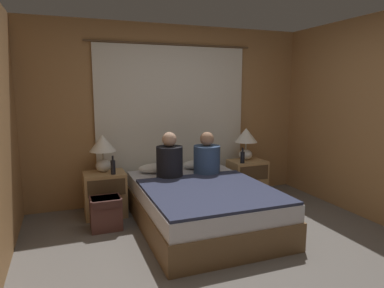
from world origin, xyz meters
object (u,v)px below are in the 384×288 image
(pillow_left, at_px, (157,168))
(lamp_left, at_px, (103,148))
(person_right_in_bed, at_px, (207,158))
(beer_bottle_on_left_stand, at_px, (113,167))
(backpack_on_floor, at_px, (106,211))
(nightstand_left, at_px, (105,194))
(beer_bottle_on_right_stand, at_px, (243,157))
(lamp_right, at_px, (246,139))
(person_left_in_bed, at_px, (170,160))
(bed, at_px, (201,206))
(pillow_right, at_px, (200,164))
(nightstand_right, at_px, (247,179))

(pillow_left, bearing_deg, lamp_left, -176.59)
(person_right_in_bed, bearing_deg, beer_bottle_on_left_stand, 173.90)
(beer_bottle_on_left_stand, xyz_separation_m, backpack_on_floor, (-0.14, -0.33, -0.44))
(nightstand_left, xyz_separation_m, pillow_left, (0.72, 0.10, 0.26))
(pillow_left, bearing_deg, beer_bottle_on_right_stand, -10.67)
(pillow_left, bearing_deg, person_right_in_bed, -31.12)
(lamp_left, distance_m, lamp_right, 2.06)
(lamp_left, bearing_deg, pillow_left, 3.41)
(lamp_left, relative_size, beer_bottle_on_left_stand, 2.03)
(lamp_right, xyz_separation_m, backpack_on_floor, (-2.11, -0.51, -0.66))
(person_left_in_bed, relative_size, beer_bottle_on_right_stand, 2.65)
(backpack_on_floor, bearing_deg, person_left_in_bed, 13.32)
(backpack_on_floor, bearing_deg, lamp_left, 84.75)
(nightstand_left, xyz_separation_m, backpack_on_floor, (-0.05, -0.45, -0.07))
(pillow_left, xyz_separation_m, person_left_in_bed, (0.07, -0.35, 0.18))
(nightstand_left, distance_m, backpack_on_floor, 0.46)
(bed, xyz_separation_m, nightstand_left, (-1.03, 0.72, 0.04))
(lamp_right, bearing_deg, backpack_on_floor, -166.44)
(person_right_in_bed, bearing_deg, person_left_in_bed, 180.00)
(pillow_right, relative_size, backpack_on_floor, 1.33)
(bed, height_order, person_right_in_bed, person_right_in_bed)
(bed, distance_m, person_left_in_bed, 0.72)
(person_left_in_bed, height_order, person_right_in_bed, person_left_in_bed)
(bed, xyz_separation_m, beer_bottle_on_right_stand, (0.88, 0.59, 0.41))
(nightstand_left, bearing_deg, pillow_left, 8.12)
(nightstand_right, bearing_deg, pillow_left, 175.67)
(person_right_in_bed, distance_m, backpack_on_floor, 1.45)
(lamp_left, xyz_separation_m, lamp_right, (2.06, 0.00, 0.00))
(person_left_in_bed, height_order, beer_bottle_on_left_stand, person_left_in_bed)
(pillow_left, bearing_deg, beer_bottle_on_left_stand, -160.06)
(pillow_right, bearing_deg, lamp_left, -178.19)
(nightstand_left, relative_size, pillow_right, 1.11)
(beer_bottle_on_right_stand, height_order, backpack_on_floor, beer_bottle_on_right_stand)
(lamp_left, height_order, person_right_in_bed, person_right_in_bed)
(nightstand_left, distance_m, person_right_in_bed, 1.39)
(lamp_left, distance_m, pillow_left, 0.79)
(lamp_right, xyz_separation_m, beer_bottle_on_left_stand, (-1.97, -0.18, -0.22))
(beer_bottle_on_right_stand, bearing_deg, lamp_right, 50.04)
(nightstand_left, bearing_deg, person_left_in_bed, -17.74)
(nightstand_right, relative_size, beer_bottle_on_right_stand, 2.54)
(backpack_on_floor, bearing_deg, lamp_right, 13.56)
(nightstand_right, xyz_separation_m, lamp_right, (0.00, 0.06, 0.59))
(lamp_right, height_order, beer_bottle_on_left_stand, lamp_right)
(person_right_in_bed, xyz_separation_m, beer_bottle_on_left_stand, (-1.21, 0.13, -0.05))
(backpack_on_floor, bearing_deg, beer_bottle_on_right_stand, 9.47)
(pillow_right, bearing_deg, beer_bottle_on_left_stand, -169.81)
(lamp_left, relative_size, pillow_right, 0.93)
(lamp_left, xyz_separation_m, backpack_on_floor, (-0.05, -0.51, -0.66))
(lamp_left, xyz_separation_m, beer_bottle_on_left_stand, (0.10, -0.18, -0.22))
(lamp_right, distance_m, person_left_in_bed, 1.32)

